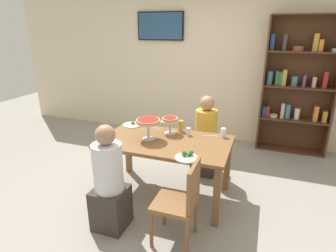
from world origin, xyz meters
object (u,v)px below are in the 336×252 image
object	(u,v)px
personal_pizza_stand	(170,121)
salad_plate_far_diner	(133,125)
diner_far_right	(205,141)
television	(160,26)
diner_near_left	(109,186)
cutlery_fork_near	(210,136)
cutlery_knife_near	(153,128)
beer_glass_amber_tall	(181,126)
bookshelf	(297,86)
deep_dish_pizza_stand	(148,123)
chair_near_right	(182,199)
salad_plate_near_diner	(187,156)
water_glass_clear_far	(188,132)
dining_table	(165,148)
water_glass_clear_spare	(108,138)
water_glass_clear_near	(223,133)

from	to	relation	value
personal_pizza_stand	salad_plate_far_diner	distance (m)	0.62
diner_far_right	salad_plate_far_diner	size ratio (longest dim) A/B	4.43
television	diner_near_left	bearing A→B (deg)	-79.41
cutlery_fork_near	cutlery_knife_near	xyz separation A→B (m)	(-0.78, 0.04, 0.00)
salad_plate_far_diner	cutlery_knife_near	size ratio (longest dim) A/B	1.44
diner_near_left	personal_pizza_stand	xyz separation A→B (m)	(0.31, 1.00, 0.41)
diner_near_left	beer_glass_amber_tall	bearing A→B (deg)	-20.76
bookshelf	cutlery_fork_near	xyz separation A→B (m)	(-1.06, -1.70, -0.38)
deep_dish_pizza_stand	cutlery_knife_near	distance (m)	0.45
diner_far_right	chair_near_right	size ratio (longest dim) A/B	1.32
television	salad_plate_near_diner	xyz separation A→B (m)	(1.24, -2.47, -1.28)
deep_dish_pizza_stand	personal_pizza_stand	distance (m)	0.33
diner_near_left	bookshelf	bearing A→B (deg)	-33.91
beer_glass_amber_tall	water_glass_clear_far	xyz separation A→B (m)	(0.12, -0.09, -0.03)
deep_dish_pizza_stand	cutlery_fork_near	xyz separation A→B (m)	(0.68, 0.35, -0.21)
dining_table	water_glass_clear_spare	bearing A→B (deg)	-153.90
cutlery_fork_near	cutlery_knife_near	size ratio (longest dim) A/B	1.00
dining_table	bookshelf	size ratio (longest dim) A/B	0.70
personal_pizza_stand	cutlery_knife_near	size ratio (longest dim) A/B	1.26
bookshelf	water_glass_clear_near	world-z (taller)	bookshelf
dining_table	beer_glass_amber_tall	world-z (taller)	beer_glass_amber_tall
salad_plate_near_diner	water_glass_clear_far	bearing A→B (deg)	104.62
water_glass_clear_near	water_glass_clear_far	xyz separation A→B (m)	(-0.42, -0.08, -0.01)
television	water_glass_clear_near	distance (m)	2.63
dining_table	water_glass_clear_spare	distance (m)	0.69
chair_near_right	diner_near_left	bearing A→B (deg)	92.04
diner_near_left	water_glass_clear_far	xyz separation A→B (m)	(0.54, 1.02, 0.30)
television	cutlery_fork_near	size ratio (longest dim) A/B	4.87
dining_table	beer_glass_amber_tall	size ratio (longest dim) A/B	10.22
salad_plate_near_diner	water_glass_clear_near	world-z (taller)	water_glass_clear_near
diner_far_right	deep_dish_pizza_stand	world-z (taller)	diner_far_right
diner_near_left	water_glass_clear_spare	size ratio (longest dim) A/B	10.39
salad_plate_near_diner	cutlery_fork_near	world-z (taller)	salad_plate_near_diner
bookshelf	cutlery_knife_near	bearing A→B (deg)	-137.87
water_glass_clear_spare	water_glass_clear_near	bearing A→B (deg)	27.37
salad_plate_near_diner	beer_glass_amber_tall	distance (m)	0.77
deep_dish_pizza_stand	salad_plate_far_diner	xyz separation A→B (m)	(-0.41, 0.39, -0.20)
cutlery_fork_near	water_glass_clear_spare	bearing A→B (deg)	12.80
salad_plate_far_diner	cutlery_knife_near	bearing A→B (deg)	-0.49
salad_plate_far_diner	television	bearing A→B (deg)	98.28
bookshelf	cutlery_knife_near	xyz separation A→B (m)	(-1.84, -1.66, -0.38)
salad_plate_near_diner	dining_table	bearing A→B (deg)	135.59
salad_plate_near_diner	cutlery_fork_near	size ratio (longest dim) A/B	1.34
dining_table	cutlery_knife_near	world-z (taller)	cutlery_knife_near
water_glass_clear_far	cutlery_knife_near	size ratio (longest dim) A/B	0.53
diner_near_left	chair_near_right	world-z (taller)	diner_near_left
salad_plate_far_diner	cutlery_fork_near	size ratio (longest dim) A/B	1.44
salad_plate_far_diner	beer_glass_amber_tall	size ratio (longest dim) A/B	1.72
dining_table	salad_plate_near_diner	xyz separation A→B (m)	(0.37, -0.37, 0.11)
water_glass_clear_spare	diner_far_right	bearing A→B (deg)	47.39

